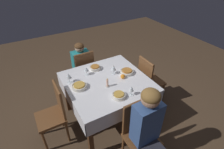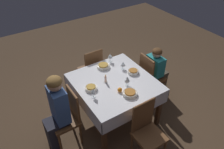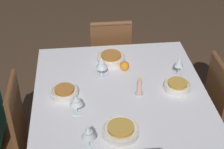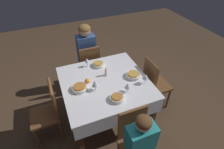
{
  "view_description": "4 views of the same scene",
  "coord_description": "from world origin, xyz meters",
  "px_view_note": "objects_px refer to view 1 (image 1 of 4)",
  "views": [
    {
      "loc": [
        1.75,
        -0.91,
        2.25
      ],
      "look_at": [
        0.01,
        0.08,
        0.84
      ],
      "focal_mm": 28.0,
      "sensor_mm": 36.0,
      "label": 1
    },
    {
      "loc": [
        1.37,
        2.06,
        2.77
      ],
      "look_at": [
        0.01,
        -0.06,
        0.85
      ],
      "focal_mm": 35.0,
      "sensor_mm": 36.0,
      "label": 2
    },
    {
      "loc": [
        -0.24,
        -1.74,
        2.13
      ],
      "look_at": [
        -0.05,
        0.01,
        0.87
      ],
      "focal_mm": 55.0,
      "sensor_mm": 36.0,
      "label": 3
    },
    {
      "loc": [
        -1.65,
        0.57,
        2.3
      ],
      "look_at": [
        -0.08,
        -0.07,
        0.92
      ],
      "focal_mm": 28.0,
      "sensor_mm": 36.0,
      "label": 4
    }
  ],
  "objects_px": {
    "person_adult_denim": "(148,130)",
    "wine_glass_south": "(69,76)",
    "candle_centerpiece": "(107,84)",
    "chair_west": "(84,71)",
    "chair_east": "(139,132)",
    "chair_north": "(149,80)",
    "bowl_west": "(95,68)",
    "person_child_teal": "(80,64)",
    "orange_fruit": "(123,76)",
    "bowl_north": "(127,72)",
    "chair_south": "(54,112)",
    "wine_glass_east": "(131,89)",
    "bowl_south": "(79,86)",
    "bowl_east": "(119,95)",
    "dining_table": "(107,86)",
    "wine_glass_north": "(113,68)",
    "wine_glass_west": "(86,69)"
  },
  "relations": [
    {
      "from": "wine_glass_east",
      "to": "candle_centerpiece",
      "type": "relative_size",
      "value": 1.06
    },
    {
      "from": "person_adult_denim",
      "to": "person_child_teal",
      "type": "distance_m",
      "value": 1.85
    },
    {
      "from": "wine_glass_south",
      "to": "bowl_west",
      "type": "bearing_deg",
      "value": 105.85
    },
    {
      "from": "chair_north",
      "to": "candle_centerpiece",
      "type": "distance_m",
      "value": 0.9
    },
    {
      "from": "wine_glass_east",
      "to": "wine_glass_west",
      "type": "bearing_deg",
      "value": -155.66
    },
    {
      "from": "chair_north",
      "to": "dining_table",
      "type": "bearing_deg",
      "value": 89.02
    },
    {
      "from": "chair_west",
      "to": "wine_glass_west",
      "type": "bearing_deg",
      "value": 75.51
    },
    {
      "from": "bowl_west",
      "to": "bowl_north",
      "type": "distance_m",
      "value": 0.5
    },
    {
      "from": "person_adult_denim",
      "to": "candle_centerpiece",
      "type": "bearing_deg",
      "value": 95.01
    },
    {
      "from": "chair_south",
      "to": "person_adult_denim",
      "type": "distance_m",
      "value": 1.25
    },
    {
      "from": "chair_east",
      "to": "wine_glass_west",
      "type": "height_order",
      "value": "chair_east"
    },
    {
      "from": "candle_centerpiece",
      "to": "chair_west",
      "type": "bearing_deg",
      "value": -179.26
    },
    {
      "from": "person_adult_denim",
      "to": "bowl_north",
      "type": "bearing_deg",
      "value": 70.07
    },
    {
      "from": "bowl_west",
      "to": "chair_west",
      "type": "bearing_deg",
      "value": -172.96
    },
    {
      "from": "chair_south",
      "to": "bowl_east",
      "type": "height_order",
      "value": "chair_south"
    },
    {
      "from": "chair_north",
      "to": "bowl_east",
      "type": "relative_size",
      "value": 5.17
    },
    {
      "from": "bowl_east",
      "to": "wine_glass_west",
      "type": "distance_m",
      "value": 0.68
    },
    {
      "from": "bowl_east",
      "to": "bowl_west",
      "type": "xyz_separation_m",
      "value": [
        -0.73,
        0.01,
        0.0
      ]
    },
    {
      "from": "person_adult_denim",
      "to": "chair_north",
      "type": "bearing_deg",
      "value": 49.38
    },
    {
      "from": "chair_north",
      "to": "wine_glass_east",
      "type": "relative_size",
      "value": 6.2
    },
    {
      "from": "chair_east",
      "to": "chair_west",
      "type": "height_order",
      "value": "same"
    },
    {
      "from": "bowl_north",
      "to": "bowl_west",
      "type": "bearing_deg",
      "value": -132.32
    },
    {
      "from": "person_child_teal",
      "to": "wine_glass_west",
      "type": "bearing_deg",
      "value": 78.93
    },
    {
      "from": "wine_glass_west",
      "to": "wine_glass_south",
      "type": "bearing_deg",
      "value": -78.45
    },
    {
      "from": "chair_north",
      "to": "orange_fruit",
      "type": "distance_m",
      "value": 0.63
    },
    {
      "from": "bowl_east",
      "to": "candle_centerpiece",
      "type": "height_order",
      "value": "candle_centerpiece"
    },
    {
      "from": "dining_table",
      "to": "wine_glass_east",
      "type": "height_order",
      "value": "wine_glass_east"
    },
    {
      "from": "bowl_north",
      "to": "chair_north",
      "type": "bearing_deg",
      "value": 85.46
    },
    {
      "from": "chair_east",
      "to": "wine_glass_south",
      "type": "xyz_separation_m",
      "value": [
        -1.0,
        -0.49,
        0.37
      ]
    },
    {
      "from": "person_adult_denim",
      "to": "wine_glass_north",
      "type": "bearing_deg",
      "value": 81.53
    },
    {
      "from": "wine_glass_west",
      "to": "bowl_south",
      "type": "distance_m",
      "value": 0.32
    },
    {
      "from": "wine_glass_east",
      "to": "bowl_west",
      "type": "distance_m",
      "value": 0.79
    },
    {
      "from": "wine_glass_south",
      "to": "orange_fruit",
      "type": "relative_size",
      "value": 2.27
    },
    {
      "from": "chair_west",
      "to": "bowl_north",
      "type": "xyz_separation_m",
      "value": [
        0.75,
        0.42,
        0.29
      ]
    },
    {
      "from": "person_child_teal",
      "to": "orange_fruit",
      "type": "bearing_deg",
      "value": 106.55
    },
    {
      "from": "person_adult_denim",
      "to": "dining_table",
      "type": "bearing_deg",
      "value": 90.89
    },
    {
      "from": "chair_west",
      "to": "bowl_east",
      "type": "xyz_separation_m",
      "value": [
        1.14,
        0.04,
        0.29
      ]
    },
    {
      "from": "chair_south",
      "to": "person_adult_denim",
      "type": "bearing_deg",
      "value": 40.15
    },
    {
      "from": "dining_table",
      "to": "wine_glass_north",
      "type": "xyz_separation_m",
      "value": [
        -0.11,
        0.17,
        0.2
      ]
    },
    {
      "from": "dining_table",
      "to": "orange_fruit",
      "type": "distance_m",
      "value": 0.27
    },
    {
      "from": "chair_west",
      "to": "person_child_teal",
      "type": "relative_size",
      "value": 0.9
    },
    {
      "from": "person_adult_denim",
      "to": "bowl_north",
      "type": "height_order",
      "value": "person_adult_denim"
    },
    {
      "from": "chair_west",
      "to": "orange_fruit",
      "type": "height_order",
      "value": "chair_west"
    },
    {
      "from": "chair_north",
      "to": "bowl_south",
      "type": "distance_m",
      "value": 1.21
    },
    {
      "from": "person_adult_denim",
      "to": "wine_glass_south",
      "type": "height_order",
      "value": "person_adult_denim"
    },
    {
      "from": "wine_glass_east",
      "to": "bowl_south",
      "type": "distance_m",
      "value": 0.7
    },
    {
      "from": "chair_north",
      "to": "bowl_west",
      "type": "height_order",
      "value": "chair_north"
    },
    {
      "from": "dining_table",
      "to": "person_adult_denim",
      "type": "height_order",
      "value": "person_adult_denim"
    },
    {
      "from": "person_child_teal",
      "to": "bowl_east",
      "type": "distance_m",
      "value": 1.32
    },
    {
      "from": "chair_east",
      "to": "person_child_teal",
      "type": "height_order",
      "value": "person_child_teal"
    }
  ]
}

